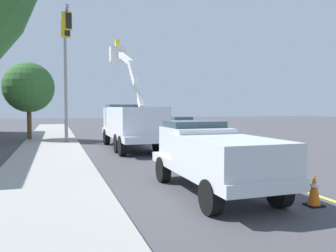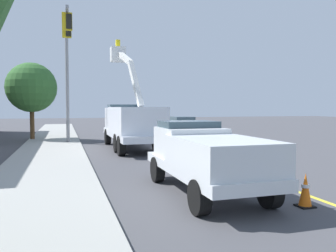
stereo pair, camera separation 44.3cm
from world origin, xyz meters
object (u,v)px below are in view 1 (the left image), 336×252
at_px(traffic_cone_mid_rear, 150,137).
at_px(passing_minivan, 177,125).
at_px(service_pickup_truck, 213,155).
at_px(utility_bucket_truck, 131,122).
at_px(traffic_cone_leading, 314,189).
at_px(traffic_signal_mast, 66,55).
at_px(traffic_cone_mid_front, 198,153).

bearing_deg(traffic_cone_mid_rear, passing_minivan, -38.26).
bearing_deg(service_pickup_truck, passing_minivan, -15.92).
height_order(utility_bucket_truck, service_pickup_truck, utility_bucket_truck).
xyz_separation_m(utility_bucket_truck, traffic_cone_leading, (-13.24, -2.11, -1.18)).
xyz_separation_m(traffic_cone_mid_rear, traffic_signal_mast, (-0.76, 5.70, 5.49)).
height_order(utility_bucket_truck, passing_minivan, utility_bucket_truck).
relative_size(utility_bucket_truck, traffic_cone_leading, 9.54).
xyz_separation_m(utility_bucket_truck, traffic_cone_mid_front, (-5.35, -2.19, -1.26)).
bearing_deg(service_pickup_truck, traffic_cone_mid_front, -18.45).
bearing_deg(service_pickup_truck, traffic_cone_mid_rear, -6.99).
bearing_deg(traffic_cone_mid_rear, traffic_cone_leading, -179.64).
distance_m(utility_bucket_truck, passing_minivan, 9.90).
xyz_separation_m(service_pickup_truck, traffic_signal_mast, (13.85, 3.91, 4.72)).
height_order(traffic_cone_leading, traffic_cone_mid_rear, traffic_cone_leading).
bearing_deg(traffic_cone_mid_rear, traffic_signal_mast, 97.55).
xyz_separation_m(traffic_cone_leading, traffic_cone_mid_rear, (16.57, 0.10, -0.08)).
height_order(utility_bucket_truck, traffic_cone_mid_rear, utility_bucket_truck).
relative_size(utility_bucket_truck, passing_minivan, 1.71).
distance_m(service_pickup_truck, traffic_cone_leading, 2.82).
distance_m(service_pickup_truck, traffic_signal_mast, 15.15).
bearing_deg(traffic_cone_leading, passing_minivan, -9.65).
bearing_deg(traffic_signal_mast, service_pickup_truck, -164.24).
bearing_deg(traffic_cone_leading, traffic_signal_mast, 20.16).
height_order(traffic_cone_mid_front, traffic_signal_mast, traffic_signal_mast).
relative_size(traffic_cone_leading, traffic_cone_mid_rear, 1.21).
bearing_deg(passing_minivan, traffic_signal_mast, 120.17).
bearing_deg(traffic_signal_mast, utility_bucket_truck, -124.84).
relative_size(service_pickup_truck, passing_minivan, 1.17).
height_order(passing_minivan, traffic_cone_mid_front, passing_minivan).
distance_m(traffic_cone_mid_front, traffic_cone_mid_rear, 8.68).
bearing_deg(traffic_cone_mid_front, traffic_cone_leading, 179.39).
bearing_deg(passing_minivan, utility_bucket_truck, 144.56).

